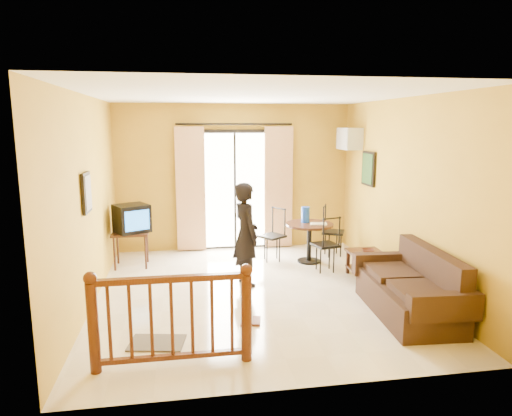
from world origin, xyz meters
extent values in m
plane|color=beige|center=(0.00, 0.00, 0.00)|extent=(5.00, 5.00, 0.00)
plane|color=white|center=(0.00, 0.00, 2.80)|extent=(5.00, 5.00, 0.00)
plane|color=#B78C23|center=(0.00, 2.50, 1.40)|extent=(4.50, 0.00, 4.50)
plane|color=#B78C23|center=(0.00, -2.50, 1.40)|extent=(4.50, 0.00, 4.50)
plane|color=#B78C23|center=(-2.25, 0.00, 1.40)|extent=(0.00, 5.00, 5.00)
plane|color=#B78C23|center=(2.25, 0.00, 1.40)|extent=(0.00, 5.00, 5.00)
cube|color=black|center=(0.00, 2.48, 1.15)|extent=(1.34, 0.03, 2.34)
cube|color=white|center=(0.00, 2.45, 1.15)|extent=(1.20, 0.04, 2.20)
cube|color=black|center=(0.00, 2.43, 1.15)|extent=(0.04, 0.02, 2.20)
cube|color=beige|center=(-0.85, 2.40, 1.20)|extent=(0.55, 0.08, 2.35)
cube|color=beige|center=(0.85, 2.40, 1.20)|extent=(0.55, 0.08, 2.35)
cylinder|color=black|center=(0.00, 2.40, 2.42)|extent=(2.20, 0.04, 0.04)
cube|color=black|center=(-1.90, 1.58, 0.59)|extent=(0.61, 0.51, 0.04)
cylinder|color=black|center=(-2.15, 1.38, 0.29)|extent=(0.04, 0.04, 0.59)
cylinder|color=black|center=(-1.65, 1.38, 0.29)|extent=(0.04, 0.04, 0.59)
cylinder|color=black|center=(-2.15, 1.78, 0.29)|extent=(0.04, 0.04, 0.59)
cylinder|color=black|center=(-1.65, 1.78, 0.29)|extent=(0.04, 0.04, 0.59)
cube|color=black|center=(-1.87, 1.58, 0.84)|extent=(0.68, 0.66, 0.47)
cube|color=blue|center=(-1.76, 1.37, 0.84)|extent=(0.38, 0.21, 0.33)
cube|color=black|center=(-2.22, -0.20, 1.55)|extent=(0.04, 0.42, 0.52)
cube|color=#625C54|center=(-2.19, -0.20, 1.55)|extent=(0.01, 0.34, 0.44)
cylinder|color=black|center=(1.18, 1.33, 0.68)|extent=(0.84, 0.84, 0.04)
cylinder|color=black|center=(1.18, 1.33, 0.34)|extent=(0.08, 0.08, 0.68)
cylinder|color=black|center=(1.18, 1.33, 0.01)|extent=(0.41, 0.41, 0.03)
cylinder|color=blue|center=(1.14, 1.44, 0.84)|extent=(0.15, 0.15, 0.28)
cube|color=silver|center=(1.32, 1.23, 0.71)|extent=(0.31, 0.23, 0.02)
cube|color=silver|center=(2.10, 1.95, 2.15)|extent=(0.30, 0.60, 0.40)
cube|color=gray|center=(1.95, 1.95, 2.15)|extent=(0.02, 0.56, 0.36)
cube|color=black|center=(2.22, 1.30, 1.65)|extent=(0.04, 0.50, 0.60)
cube|color=black|center=(2.19, 1.30, 1.65)|extent=(0.01, 0.42, 0.52)
cube|color=black|center=(1.85, 0.19, 0.40)|extent=(0.53, 0.95, 0.04)
cube|color=black|center=(1.85, 0.19, 0.13)|extent=(0.49, 0.91, 0.03)
cube|color=black|center=(1.64, -0.23, 0.20)|extent=(0.05, 0.05, 0.40)
cube|color=black|center=(2.06, -0.23, 0.20)|extent=(0.05, 0.05, 0.40)
cube|color=black|center=(1.64, 0.61, 0.20)|extent=(0.05, 0.05, 0.40)
cube|color=black|center=(2.06, 0.61, 0.20)|extent=(0.05, 0.05, 0.40)
imported|color=#552A1D|center=(1.85, 0.31, 0.45)|extent=(0.25, 0.25, 0.06)
cube|color=black|center=(1.80, -1.09, 0.21)|extent=(0.93, 1.70, 0.41)
cube|color=black|center=(2.11, -1.09, 0.57)|extent=(0.29, 1.66, 0.57)
cube|color=black|center=(1.80, -1.90, 0.43)|extent=(0.83, 0.22, 0.31)
cube|color=black|center=(1.80, -0.29, 0.43)|extent=(0.83, 0.22, 0.31)
cube|color=black|center=(1.75, -1.45, 0.44)|extent=(0.61, 0.70, 0.10)
cube|color=black|center=(1.75, -0.73, 0.44)|extent=(0.61, 0.70, 0.10)
imported|color=black|center=(-0.08, 0.37, 0.78)|extent=(0.51, 0.65, 1.57)
cylinder|color=#471E0F|center=(-1.90, -1.90, 0.46)|extent=(0.11, 0.11, 0.92)
cylinder|color=#471E0F|center=(-0.40, -1.90, 0.46)|extent=(0.11, 0.11, 0.92)
sphere|color=#471E0F|center=(-1.90, -1.90, 0.97)|extent=(0.13, 0.13, 0.13)
sphere|color=#471E0F|center=(-0.40, -1.90, 0.97)|extent=(0.13, 0.13, 0.13)
cube|color=#471E0F|center=(-1.15, -1.90, 0.92)|extent=(1.55, 0.08, 0.06)
cube|color=#471E0F|center=(-1.15, -1.90, 0.10)|extent=(1.55, 0.06, 0.05)
cube|color=#524B42|center=(-1.34, -1.39, 0.01)|extent=(0.66, 0.50, 0.02)
cube|color=#552A1D|center=(-0.29, -1.02, 0.01)|extent=(0.15, 0.27, 0.03)
cube|color=#552A1D|center=(-0.15, -1.02, 0.01)|extent=(0.15, 0.27, 0.03)
camera|label=1|loc=(-1.01, -6.23, 2.40)|focal=32.00mm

